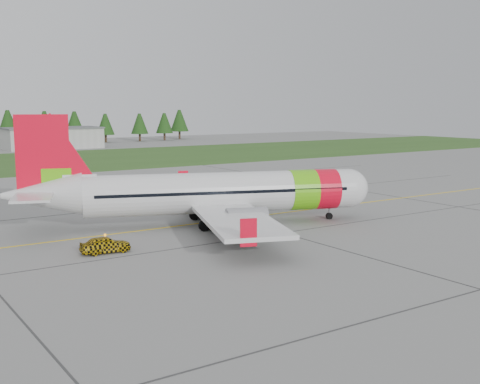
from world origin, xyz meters
TOP-DOWN VIEW (x-y plane):
  - ground at (0.00, 0.00)m, footprint 320.00×320.00m
  - aircraft at (6.94, 6.72)m, footprint 33.28×31.64m
  - follow_me_car at (-5.81, 1.87)m, footprint 1.44×1.65m
  - taxi_guideline at (0.00, 8.00)m, footprint 120.00×0.25m
  - hangar_east at (25.00, 118.00)m, footprint 24.00×12.00m

SIDE VIEW (x-z plane):
  - ground at x=0.00m, z-range 0.00..0.00m
  - taxi_guideline at x=0.00m, z-range 0.00..0.02m
  - follow_me_car at x=-5.81m, z-range 0.00..3.85m
  - hangar_east at x=25.00m, z-range 0.00..5.20m
  - aircraft at x=6.94m, z-range -2.22..8.28m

